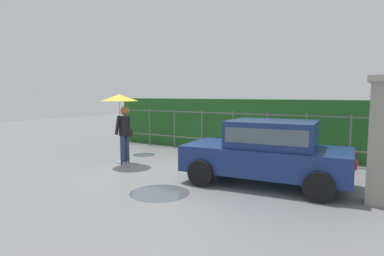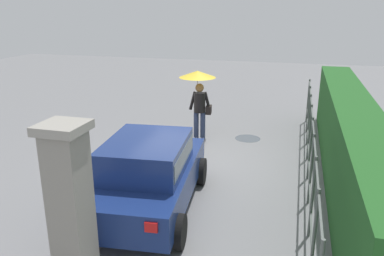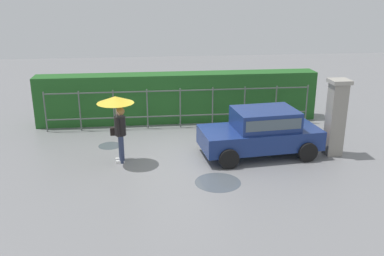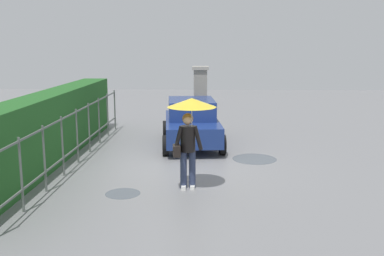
{
  "view_description": "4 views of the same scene",
  "coord_description": "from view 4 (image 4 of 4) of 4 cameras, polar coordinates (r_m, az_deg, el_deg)",
  "views": [
    {
      "loc": [
        4.85,
        -7.35,
        2.07
      ],
      "look_at": [
        0.47,
        -0.3,
        1.21
      ],
      "focal_mm": 30.37,
      "sensor_mm": 36.0,
      "label": 1
    },
    {
      "loc": [
        8.85,
        2.47,
        3.84
      ],
      "look_at": [
        0.13,
        0.06,
        1.0
      ],
      "focal_mm": 36.06,
      "sensor_mm": 36.0,
      "label": 2
    },
    {
      "loc": [
        -1.15,
        -12.45,
        5.1
      ],
      "look_at": [
        0.23,
        -0.41,
        1.04
      ],
      "focal_mm": 39.83,
      "sensor_mm": 36.0,
      "label": 3
    },
    {
      "loc": [
        -11.71,
        -0.77,
        3.27
      ],
      "look_at": [
        0.22,
        -0.28,
        0.99
      ],
      "focal_mm": 41.9,
      "sensor_mm": 36.0,
      "label": 4
    }
  ],
  "objects": [
    {
      "name": "ground_plane",
      "position": [
        12.18,
        -1.36,
        -4.76
      ],
      "size": [
        40.0,
        40.0,
        0.0
      ],
      "primitive_type": "plane",
      "color": "slate"
    },
    {
      "name": "car",
      "position": [
        14.38,
        -0.06,
        0.95
      ],
      "size": [
        3.87,
        2.16,
        1.48
      ],
      "rotation": [
        0.0,
        0.0,
        3.24
      ],
      "color": "navy",
      "rests_on": "ground"
    },
    {
      "name": "pedestrian",
      "position": [
        9.89,
        -0.28,
        0.99
      ],
      "size": [
        1.08,
        1.08,
        2.08
      ],
      "rotation": [
        0.0,
        0.0,
        -3.02
      ],
      "color": "#2D3856",
      "rests_on": "ground"
    },
    {
      "name": "gate_pillar",
      "position": [
        16.56,
        1.09,
        3.78
      ],
      "size": [
        0.6,
        0.6,
        2.42
      ],
      "color": "gray",
      "rests_on": "ground"
    },
    {
      "name": "fence_section",
      "position": [
        12.65,
        -14.43,
        -0.66
      ],
      "size": [
        9.89,
        0.05,
        1.5
      ],
      "color": "#59605B",
      "rests_on": "ground"
    },
    {
      "name": "hedge_row",
      "position": [
        12.89,
        -17.95,
        -0.08
      ],
      "size": [
        10.84,
        0.9,
        1.9
      ],
      "primitive_type": "cube",
      "color": "#235B23",
      "rests_on": "ground"
    },
    {
      "name": "puddle_near",
      "position": [
        12.94,
        7.95,
        -3.91
      ],
      "size": [
        1.27,
        1.27,
        0.0
      ],
      "primitive_type": "cylinder",
      "color": "#4C545B",
      "rests_on": "ground"
    },
    {
      "name": "puddle_far",
      "position": [
        10.07,
        -8.8,
        -8.24
      ],
      "size": [
        0.77,
        0.77,
        0.0
      ],
      "primitive_type": "cylinder",
      "color": "#4C545B",
      "rests_on": "ground"
    }
  ]
}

